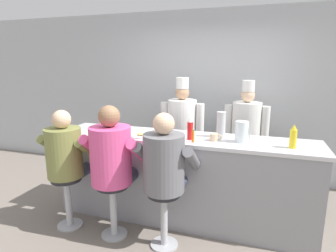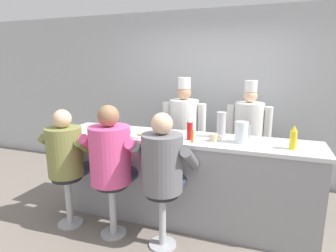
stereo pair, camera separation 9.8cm
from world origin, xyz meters
TOP-DOWN VIEW (x-y plane):
  - ground_plane at (0.00, 0.00)m, footprint 20.00×20.00m
  - wall_back at (0.00, 1.87)m, footprint 10.00×0.06m
  - diner_counter at (0.00, 0.32)m, footprint 3.04×0.64m
  - ketchup_bottle_red at (0.12, 0.22)m, footprint 0.06×0.06m
  - mustard_bottle_yellow at (1.17, 0.22)m, footprint 0.07×0.07m
  - hot_sauce_bottle_orange at (0.18, 0.12)m, footprint 0.03×0.03m
  - water_pitcher_clear at (0.67, 0.29)m, footprint 0.16×0.14m
  - breakfast_plate at (-0.44, 0.16)m, footprint 0.24×0.24m
  - cereal_bowl at (-0.68, 0.19)m, footprint 0.16×0.16m
  - coffee_mug_tan at (0.38, 0.25)m, footprint 0.14×0.09m
  - cup_stack_steel at (0.43, 0.44)m, footprint 0.11×0.11m
  - diner_seated_olive at (-1.19, -0.22)m, footprint 0.59×0.59m
  - diner_seated_pink at (-0.61, -0.22)m, footprint 0.65×0.65m
  - diner_seated_grey at (-0.02, -0.22)m, footprint 0.62×0.61m
  - cook_in_whites_near at (-0.24, 1.18)m, footprint 0.65×0.42m
  - cook_in_whites_far at (0.66, 1.42)m, footprint 0.64×0.41m

SIDE VIEW (x-z plane):
  - ground_plane at x=0.00m, z-range 0.00..0.00m
  - diner_counter at x=0.00m, z-range 0.00..1.04m
  - diner_seated_olive at x=-1.19m, z-range 0.16..1.54m
  - diner_seated_grey at x=-0.02m, z-range 0.16..1.57m
  - diner_seated_pink at x=-0.61m, z-range 0.16..1.61m
  - cook_in_whites_far at x=0.66m, z-range 0.08..1.71m
  - cook_in_whites_near at x=-0.24m, z-range 0.08..1.75m
  - breakfast_plate at x=-0.44m, z-range 1.03..1.07m
  - cereal_bowl at x=-0.68m, z-range 1.04..1.08m
  - coffee_mug_tan at x=0.38m, z-range 1.04..1.12m
  - hot_sauce_bottle_orange at x=0.18m, z-range 1.03..1.17m
  - mustard_bottle_yellow at x=1.17m, z-range 1.03..1.27m
  - water_pitcher_clear at x=0.67m, z-range 1.04..1.26m
  - ketchup_bottle_red at x=0.12m, z-range 1.03..1.28m
  - cup_stack_steel at x=0.43m, z-range 1.04..1.33m
  - wall_back at x=0.00m, z-range 0.00..2.70m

